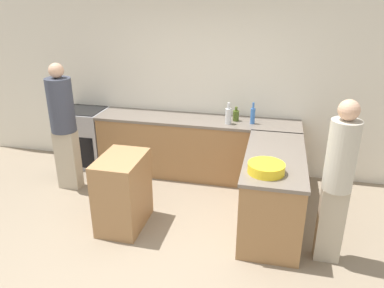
% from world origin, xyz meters
% --- Properties ---
extents(ground_plane, '(14.00, 14.00, 0.00)m').
position_xyz_m(ground_plane, '(0.00, 0.00, 0.00)').
color(ground_plane, gray).
extents(wall_back, '(8.00, 0.06, 2.70)m').
position_xyz_m(wall_back, '(0.00, 2.32, 1.35)').
color(wall_back, silver).
rests_on(wall_back, ground_plane).
extents(counter_back, '(3.04, 0.63, 0.92)m').
position_xyz_m(counter_back, '(0.00, 1.99, 0.46)').
color(counter_back, olive).
rests_on(counter_back, ground_plane).
extents(counter_peninsula, '(0.69, 1.63, 0.92)m').
position_xyz_m(counter_peninsula, '(1.18, 0.89, 0.46)').
color(counter_peninsula, olive).
rests_on(counter_peninsula, ground_plane).
extents(range_oven, '(0.66, 0.61, 0.93)m').
position_xyz_m(range_oven, '(-1.86, 1.99, 0.46)').
color(range_oven, '#ADADB2').
rests_on(range_oven, ground_plane).
extents(island_table, '(0.49, 0.72, 0.90)m').
position_xyz_m(island_table, '(-0.56, 0.45, 0.45)').
color(island_table, '#997047').
rests_on(island_table, ground_plane).
extents(mixing_bowl, '(0.39, 0.39, 0.10)m').
position_xyz_m(mixing_bowl, '(1.09, 0.40, 0.97)').
color(mixing_bowl, yellow).
rests_on(mixing_bowl, counter_peninsula).
extents(water_bottle_blue, '(0.07, 0.07, 0.31)m').
position_xyz_m(water_bottle_blue, '(0.82, 1.96, 1.04)').
color(water_bottle_blue, '#386BB7').
rests_on(water_bottle_blue, counter_back).
extents(olive_oil_bottle, '(0.09, 0.09, 0.21)m').
position_xyz_m(olive_oil_bottle, '(0.58, 2.03, 1.00)').
color(olive_oil_bottle, '#475B1E').
rests_on(olive_oil_bottle, counter_back).
extents(vinegar_bottle_clear, '(0.09, 0.09, 0.31)m').
position_xyz_m(vinegar_bottle_clear, '(0.48, 1.87, 1.04)').
color(vinegar_bottle_clear, silver).
rests_on(vinegar_bottle_clear, counter_back).
extents(person_by_range, '(0.34, 0.34, 1.81)m').
position_xyz_m(person_by_range, '(-1.71, 1.19, 0.99)').
color(person_by_range, '#ADA38E').
rests_on(person_by_range, ground_plane).
extents(person_at_peninsula, '(0.29, 0.29, 1.76)m').
position_xyz_m(person_at_peninsula, '(1.79, 0.35, 0.98)').
color(person_at_peninsula, '#ADA38E').
rests_on(person_at_peninsula, ground_plane).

